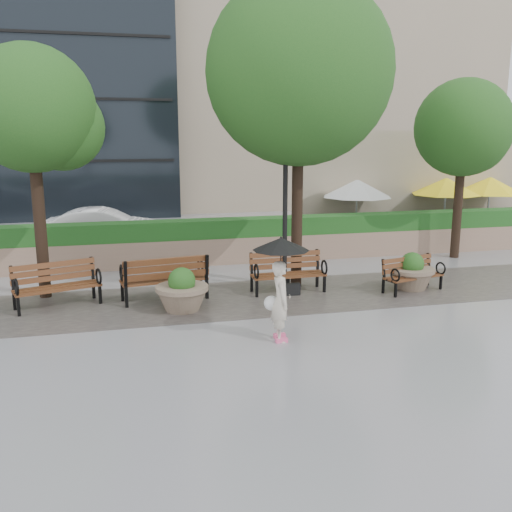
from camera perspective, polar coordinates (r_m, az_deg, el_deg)
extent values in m
plane|color=gray|center=(10.85, -2.59, -8.92)|extent=(100.00, 100.00, 0.00)
cube|color=#383330|center=(13.64, -5.06, -4.47)|extent=(28.00, 3.20, 0.01)
cube|color=#93765F|center=(17.40, -7.11, 0.46)|extent=(24.00, 0.80, 0.80)
cube|color=#1E4C19|center=(17.28, -7.17, 2.65)|extent=(24.00, 0.75, 0.55)
cube|color=tan|center=(23.06, 16.12, 6.95)|extent=(10.00, 0.60, 4.00)
cube|color=#1E4C19|center=(21.12, 17.64, 2.18)|extent=(8.00, 0.50, 0.90)
cube|color=black|center=(21.38, -8.36, 1.52)|extent=(40.00, 7.00, 0.00)
cube|color=tan|center=(35.56, 6.51, 21.95)|extent=(18.00, 10.00, 20.00)
cube|color=brown|center=(13.73, -19.23, -3.03)|extent=(1.98, 1.12, 0.05)
cube|color=brown|center=(13.94, -19.59, -1.46)|extent=(1.84, 0.71, 0.44)
cube|color=black|center=(13.82, -19.20, -3.88)|extent=(2.01, 1.22, 0.48)
torus|color=black|center=(13.35, -22.84, -2.89)|extent=(0.17, 0.39, 0.39)
torus|color=black|center=(13.72, -15.47, -1.99)|extent=(0.17, 0.39, 0.39)
cube|color=brown|center=(13.74, -9.17, -2.34)|extent=(2.10, 0.90, 0.06)
cube|color=brown|center=(13.36, -8.90, -1.21)|extent=(2.03, 0.43, 0.48)
cube|color=black|center=(13.77, -9.10, -3.33)|extent=(2.11, 1.01, 0.52)
torus|color=black|center=(14.12, -5.60, -1.00)|extent=(0.12, 0.42, 0.42)
torus|color=black|center=(13.71, -13.29, -1.67)|extent=(0.12, 0.42, 0.42)
cube|color=brown|center=(14.21, 3.26, -1.90)|extent=(1.86, 0.58, 0.05)
cube|color=brown|center=(14.40, 2.93, -0.40)|extent=(1.85, 0.15, 0.43)
cube|color=black|center=(14.29, 3.21, -2.71)|extent=(1.86, 0.68, 0.47)
torus|color=black|center=(13.75, 0.04, -1.56)|extent=(0.06, 0.38, 0.38)
torus|color=black|center=(14.29, 6.84, -1.13)|extent=(0.06, 0.38, 0.38)
cube|color=brown|center=(14.81, 15.48, -2.00)|extent=(1.67, 0.88, 0.04)
cube|color=brown|center=(14.92, 14.88, -0.77)|extent=(1.57, 0.52, 0.38)
cube|color=black|center=(14.87, 15.37, -2.67)|extent=(1.69, 0.96, 0.41)
torus|color=black|center=(14.15, 13.76, -1.88)|extent=(0.13, 0.33, 0.33)
torus|color=black|center=(15.19, 17.98, -1.18)|extent=(0.13, 0.33, 0.33)
cylinder|color=#7F6B56|center=(12.83, -7.42, -3.19)|extent=(1.18, 1.18, 0.10)
sphere|color=#144617|center=(12.79, -7.44, -2.49)|extent=(0.61, 0.61, 0.61)
cylinder|color=#7F6B56|center=(15.01, 15.32, -1.34)|extent=(1.15, 1.15, 0.09)
sphere|color=#144617|center=(14.97, 15.35, -0.76)|extent=(0.59, 0.59, 0.59)
cylinder|color=black|center=(14.19, 2.92, 4.04)|extent=(0.12, 0.12, 3.80)
cylinder|color=black|center=(14.54, 2.84, -2.80)|extent=(0.28, 0.28, 0.30)
sphere|color=black|center=(14.05, 3.00, 11.94)|extent=(0.24, 0.24, 0.24)
cylinder|color=black|center=(14.43, -20.87, 4.11)|extent=(0.28, 0.28, 4.16)
sphere|color=#144617|center=(14.32, -21.60, 13.54)|extent=(2.91, 2.91, 2.91)
sphere|color=#144617|center=(14.55, -18.93, 12.06)|extent=(2.03, 2.03, 2.03)
cylinder|color=black|center=(14.47, 4.16, 6.59)|extent=(0.28, 0.28, 5.01)
sphere|color=#144617|center=(14.48, 4.34, 17.94)|extent=(4.56, 4.56, 4.56)
sphere|color=#144617|center=(14.92, 6.21, 15.80)|extent=(3.19, 3.19, 3.19)
cylinder|color=black|center=(19.14, 19.59, 5.47)|extent=(0.28, 0.28, 3.81)
sphere|color=#144617|center=(19.04, 20.06, 11.97)|extent=(2.98, 2.98, 2.98)
sphere|color=#144617|center=(19.62, 20.97, 10.78)|extent=(2.09, 2.09, 2.09)
cylinder|color=black|center=(20.82, 9.89, 1.32)|extent=(0.40, 0.40, 0.10)
cylinder|color=#99999E|center=(20.65, 10.00, 4.18)|extent=(0.06, 0.06, 2.20)
cone|color=white|center=(20.55, 10.09, 6.66)|extent=(2.50, 2.50, 0.60)
cylinder|color=black|center=(22.44, 18.15, 1.67)|extent=(0.40, 0.40, 0.10)
cylinder|color=#99999E|center=(22.29, 18.32, 4.32)|extent=(0.06, 0.06, 2.20)
cone|color=yellow|center=(22.19, 18.48, 6.62)|extent=(2.50, 2.50, 0.60)
cylinder|color=black|center=(23.41, 21.98, 1.80)|extent=(0.40, 0.40, 0.10)
cylinder|color=#99999E|center=(23.26, 22.19, 4.34)|extent=(0.06, 0.06, 2.20)
cone|color=yellow|center=(23.17, 22.36, 6.54)|extent=(2.50, 2.50, 0.60)
imported|color=silver|center=(20.83, -14.98, 2.81)|extent=(4.20, 1.95, 1.33)
imported|color=beige|center=(10.87, 2.50, -4.25)|extent=(0.49, 0.65, 1.66)
cube|color=#F2598C|center=(11.23, 2.37, -7.95)|extent=(0.13, 0.24, 0.08)
cube|color=#F2598C|center=(10.99, 2.58, -8.41)|extent=(0.13, 0.24, 0.08)
cube|color=black|center=(10.91, 3.61, -3.35)|extent=(0.14, 0.32, 0.23)
sphere|color=white|center=(11.10, 1.55, -4.73)|extent=(0.29, 0.29, 0.29)
cylinder|color=black|center=(10.76, 2.49, -0.99)|extent=(0.02, 0.02, 0.88)
cone|color=black|center=(10.67, 2.51, 1.19)|extent=(1.08, 1.08, 0.23)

